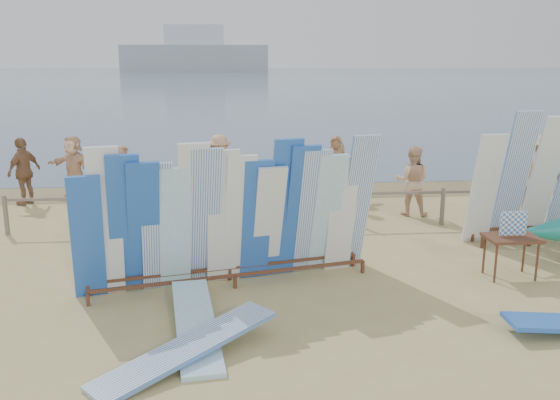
{
  "coord_description": "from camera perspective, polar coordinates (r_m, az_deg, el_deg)",
  "views": [
    {
      "loc": [
        -0.93,
        -10.22,
        3.85
      ],
      "look_at": [
        0.03,
        1.59,
        1.02
      ],
      "focal_mm": 38.0,
      "sensor_mm": 36.0,
      "label": 1
    }
  ],
  "objects": [
    {
      "name": "side_surfboard_rack",
      "position": [
        13.5,
        22.85,
        1.47
      ],
      "size": [
        2.57,
        0.93,
        2.86
      ],
      "rotation": [
        0.0,
        0.0,
        0.07
      ],
      "color": "brown",
      "rests_on": "ground"
    },
    {
      "name": "distant_ship",
      "position": [
        190.54,
        -8.21,
        13.73
      ],
      "size": [
        45.0,
        8.0,
        14.0
      ],
      "color": "#999EA3",
      "rests_on": "ocean"
    },
    {
      "name": "beachgoer_3",
      "position": [
        16.38,
        -5.82,
        3.07
      ],
      "size": [
        1.27,
        0.74,
        1.85
      ],
      "primitive_type": "imported",
      "rotation": [
        0.0,
        0.0,
        0.22
      ],
      "color": "tan",
      "rests_on": "ground"
    },
    {
      "name": "beachgoer_5",
      "position": [
        16.64,
        5.48,
        2.9
      ],
      "size": [
        1.6,
        0.79,
        1.65
      ],
      "primitive_type": "imported",
      "rotation": [
        0.0,
        0.0,
        2.94
      ],
      "color": "beige",
      "rests_on": "ground"
    },
    {
      "name": "beachgoer_11",
      "position": [
        17.79,
        -19.24,
        3.09
      ],
      "size": [
        1.66,
        1.35,
        1.77
      ],
      "primitive_type": "imported",
      "rotation": [
        0.0,
        0.0,
        5.7
      ],
      "color": "beige",
      "rests_on": "ground"
    },
    {
      "name": "beachgoer_9",
      "position": [
        17.89,
        19.75,
        3.14
      ],
      "size": [
        0.92,
        1.25,
        1.79
      ],
      "primitive_type": "imported",
      "rotation": [
        0.0,
        0.0,
        4.28
      ],
      "color": "tan",
      "rests_on": "ground"
    },
    {
      "name": "beach_chair_left",
      "position": [
        14.68,
        0.27,
        -0.78
      ],
      "size": [
        0.65,
        0.66,
        0.85
      ],
      "rotation": [
        0.0,
        0.0,
        0.24
      ],
      "color": "red",
      "rests_on": "ground"
    },
    {
      "name": "beachgoer_8",
      "position": [
        15.17,
        12.59,
        1.8
      ],
      "size": [
        0.94,
        0.66,
        1.75
      ],
      "primitive_type": "imported",
      "rotation": [
        0.0,
        0.0,
        2.82
      ],
      "color": "beige",
      "rests_on": "ground"
    },
    {
      "name": "ground",
      "position": [
        10.96,
        0.53,
        -7.14
      ],
      "size": [
        160.0,
        160.0,
        0.0
      ],
      "primitive_type": "plane",
      "color": "tan",
      "rests_on": "ground"
    },
    {
      "name": "vendor_table",
      "position": [
        11.46,
        21.29,
        -5.0
      ],
      "size": [
        0.93,
        0.66,
        1.23
      ],
      "rotation": [
        0.0,
        0.0,
        0.01
      ],
      "color": "brown",
      "rests_on": "ground"
    },
    {
      "name": "wet_sand_strip",
      "position": [
        17.86,
        -1.55,
        0.98
      ],
      "size": [
        40.0,
        2.6,
        0.01
      ],
      "primitive_type": "cube",
      "color": "olive",
      "rests_on": "ground"
    },
    {
      "name": "beachgoer_extra_0",
      "position": [
        17.52,
        23.87,
        2.71
      ],
      "size": [
        0.56,
        1.24,
        1.88
      ],
      "primitive_type": "imported",
      "rotation": [
        0.0,
        0.0,
        1.62
      ],
      "color": "tan",
      "rests_on": "ground"
    },
    {
      "name": "stroller",
      "position": [
        14.65,
        4.47,
        -0.04
      ],
      "size": [
        0.63,
        0.85,
        1.11
      ],
      "rotation": [
        0.0,
        0.0,
        0.09
      ],
      "color": "red",
      "rests_on": "ground"
    },
    {
      "name": "beachgoer_4",
      "position": [
        16.13,
        -7.8,
        2.27
      ],
      "size": [
        0.7,
        0.97,
        1.53
      ],
      "primitive_type": "imported",
      "rotation": [
        0.0,
        0.0,
        5.1
      ],
      "color": "#8C6042",
      "rests_on": "ground"
    },
    {
      "name": "beachgoer_1",
      "position": [
        16.37,
        -14.68,
        2.27
      ],
      "size": [
        0.67,
        0.58,
        1.61
      ],
      "primitive_type": "imported",
      "rotation": [
        0.0,
        0.0,
        0.55
      ],
      "color": "#8C6042",
      "rests_on": "ground"
    },
    {
      "name": "beachgoer_7",
      "position": [
        15.81,
        5.36,
        2.78
      ],
      "size": [
        0.78,
        0.66,
        1.88
      ],
      "primitive_type": "imported",
      "rotation": [
        0.0,
        0.0,
        5.79
      ],
      "color": "#8C6042",
      "rests_on": "ground"
    },
    {
      "name": "beachgoer_extra_1",
      "position": [
        17.32,
        -23.41,
        2.55
      ],
      "size": [
        0.91,
        1.16,
        1.83
      ],
      "primitive_type": "imported",
      "rotation": [
        0.0,
        0.0,
        4.23
      ],
      "color": "#8C6042",
      "rests_on": "ground"
    },
    {
      "name": "fence",
      "position": [
        13.63,
        -0.6,
        -0.23
      ],
      "size": [
        12.08,
        0.08,
        0.9
      ],
      "color": "#796A5B",
      "rests_on": "ground"
    },
    {
      "name": "beachgoer_2",
      "position": [
        14.38,
        -15.31,
        1.14
      ],
      "size": [
        0.97,
        0.69,
        1.81
      ],
      "primitive_type": "imported",
      "rotation": [
        0.0,
        0.0,
        3.47
      ],
      "color": "beige",
      "rests_on": "ground"
    },
    {
      "name": "flat_board_a",
      "position": [
        8.85,
        -8.11,
        -12.5
      ],
      "size": [
        0.91,
        2.75,
        0.29
      ],
      "primitive_type": "cube",
      "rotation": [
        0.08,
        0.0,
        0.13
      ],
      "color": "#93CEEC",
      "rests_on": "ground"
    },
    {
      "name": "flat_board_e",
      "position": [
        8.12,
        -8.9,
        -15.04
      ],
      "size": [
        2.43,
        2.15,
        0.36
      ],
      "primitive_type": "cube",
      "rotation": [
        0.11,
        0.0,
        -0.88
      ],
      "color": "white",
      "rests_on": "ground"
    },
    {
      "name": "ocean",
      "position": [
        138.27,
        -4.34,
        11.79
      ],
      "size": [
        320.0,
        240.0,
        0.02
      ],
      "primitive_type": "cube",
      "color": "#435E79",
      "rests_on": "ground"
    },
    {
      "name": "main_surfboard_rack",
      "position": [
        10.16,
        -4.7,
        -1.94
      ],
      "size": [
        5.24,
        1.87,
        2.58
      ],
      "rotation": [
        0.0,
        0.0,
        0.24
      ],
      "color": "brown",
      "rests_on": "ground"
    },
    {
      "name": "beach_chair_right",
      "position": [
        14.43,
        -0.07,
        -0.91
      ],
      "size": [
        0.69,
        0.71,
        0.94
      ],
      "rotation": [
        0.0,
        0.0,
        -0.17
      ],
      "color": "red",
      "rests_on": "ground"
    }
  ]
}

